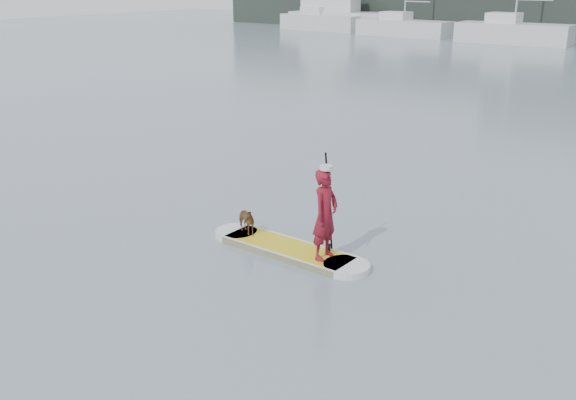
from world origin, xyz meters
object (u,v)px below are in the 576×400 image
Objects in this scene: paddler at (325,214)px; sailboat_b at (403,26)px; paddleboard at (288,249)px; sailboat_c at (513,32)px; sailboat_a at (322,21)px; motor_yacht_b at (335,11)px; dog at (245,220)px.

paddler is 45.94m from sailboat_b.
paddler is at bearing -0.00° from paddleboard.
sailboat_c is (9.38, -0.87, 0.04)m from sailboat_b.
sailboat_a is at bearing 171.33° from sailboat_c.
dog is at bearing -67.81° from motor_yacht_b.
motor_yacht_b is at bearing 30.22° from paddler.
motor_yacht_b is at bearing 167.86° from sailboat_c.
paddler is 0.13× the size of sailboat_a.
paddleboard is 0.35× the size of motor_yacht_b.
dog is 50.67m from sailboat_a.
paddleboard is 45.60m from sailboat_b.
sailboat_b reaches higher than sailboat_a.
sailboat_c is (-10.01, 40.77, -0.04)m from paddler.
paddler is 52.07m from motor_yacht_b.
paddleboard is at bearing -52.90° from sailboat_a.
sailboat_a is (-28.48, 43.13, -0.07)m from paddler.
paddleboard is 0.28× the size of sailboat_c.
dog is (-1.03, 0.02, 0.32)m from paddleboard.
sailboat_c reaches higher than motor_yacht_b.
sailboat_c is at bearing -18.90° from motor_yacht_b.
sailboat_b reaches higher than dog.
dog is at bearing -80.03° from sailboat_c.
dog is 51.10m from motor_yacht_b.
paddler is at bearing -60.94° from sailboat_b.
sailboat_b reaches higher than motor_yacht_b.
sailboat_a is (-26.66, 43.09, 0.45)m from dog.
sailboat_c is at bearing 104.05° from paddleboard.
dog is at bearing 86.84° from paddler.
paddler is 51.69m from sailboat_a.
sailboat_a reaches higher than motor_yacht_b.
paddleboard is 0.28× the size of sailboat_b.
sailboat_b is at bearing -24.83° from motor_yacht_b.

